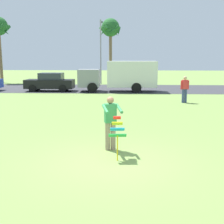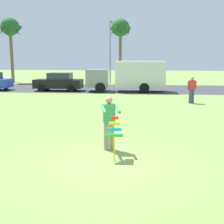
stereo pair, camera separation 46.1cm
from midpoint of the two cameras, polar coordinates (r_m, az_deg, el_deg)
The scene contains 9 objects.
ground_plane at distance 8.52m, azimuth -1.59°, elevation -9.55°, with size 120.00×120.00×0.00m, color olive.
road_strip at distance 28.04m, azimuth 1.63°, elevation 4.57°, with size 120.00×8.00×0.01m, color #38383D.
person_kite_flyer at distance 9.28m, azimuth -1.71°, elevation -1.76°, with size 0.68×0.75×1.73m.
kite_held at distance 8.49m, azimuth -0.52°, elevation -3.73°, with size 0.52×0.65×1.22m.
parked_car_black at distance 26.51m, azimuth -12.43°, elevation 5.65°, with size 4.20×1.84×1.60m.
parked_truck_grey_van at distance 25.53m, azimuth 1.48°, elevation 7.14°, with size 6.75×2.25×2.62m.
palm_tree_right_near at distance 35.73m, azimuth -0.68°, elevation 15.64°, with size 2.58×2.71×7.43m.
streetlight_pole at distance 33.30m, azimuth -2.60°, elevation 12.38°, with size 0.24×1.65×7.00m.
person_walker_near at distance 19.69m, azimuth 13.29°, elevation 4.45°, with size 0.56×0.28×1.73m.
Camera 1 is at (0.42, -8.00, 2.93)m, focal length 47.05 mm.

